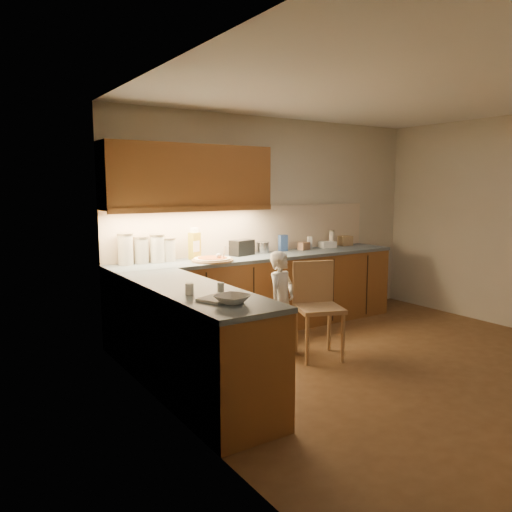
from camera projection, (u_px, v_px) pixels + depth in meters
name	position (u px, v px, depth m)	size (l,w,h in m)	color
room	(396.00, 194.00, 4.71)	(4.54, 4.50, 2.62)	brown
l_counter	(244.00, 305.00, 5.41)	(3.77, 2.62, 0.92)	brown
backsplash	(250.00, 229.00, 6.22)	(3.75, 0.02, 0.58)	beige
upper_cabinets	(189.00, 177.00, 5.51)	(1.95, 0.36, 0.73)	brown
pizza_on_board	(213.00, 259.00, 5.52)	(0.47, 0.47, 0.19)	tan
child	(282.00, 302.00, 5.22)	(0.39, 0.26, 1.08)	white
wooden_chair	(317.00, 302.00, 5.12)	(0.56, 0.56, 0.98)	tan
mixing_bowl	(232.00, 299.00, 3.55)	(0.24, 0.24, 0.06)	white
canister_a	(125.00, 249.00, 5.24)	(0.17, 0.17, 0.34)	beige
canister_b	(141.00, 250.00, 5.36)	(0.17, 0.17, 0.29)	beige
canister_c	(157.00, 248.00, 5.42)	(0.16, 0.16, 0.31)	white
canister_d	(168.00, 249.00, 5.51)	(0.16, 0.16, 0.26)	white
oil_jug	(195.00, 245.00, 5.65)	(0.14, 0.12, 0.36)	#B09D23
toaster	(242.00, 248.00, 5.99)	(0.32, 0.23, 0.19)	black
steel_pot	(262.00, 247.00, 6.21)	(0.18, 0.18, 0.14)	#B2B3B8
blue_box	(283.00, 243.00, 6.38)	(0.10, 0.07, 0.21)	#2E4B8A
card_box_a	(304.00, 246.00, 6.51)	(0.14, 0.10, 0.10)	#A97C5B
white_bottle	(310.00, 243.00, 6.62)	(0.05, 0.05, 0.16)	white
flat_pack	(327.00, 245.00, 6.75)	(0.21, 0.15, 0.08)	white
tall_jar	(332.00, 239.00, 6.82)	(0.07, 0.07, 0.23)	silver
card_box_b	(345.00, 241.00, 6.98)	(0.17, 0.13, 0.13)	tan
dough_cloth	(218.00, 298.00, 3.65)	(0.26, 0.21, 0.02)	white
spice_jar_a	(189.00, 289.00, 3.82)	(0.07, 0.07, 0.09)	white
spice_jar_b	(221.00, 287.00, 3.93)	(0.05, 0.05, 0.07)	white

